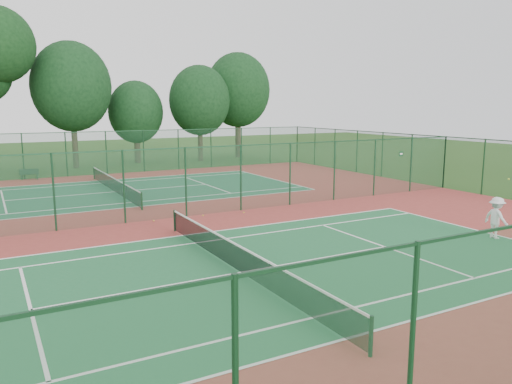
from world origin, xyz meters
The scene contains 16 objects.
ground centered at (0.00, 0.00, 0.00)m, with size 120.00×120.00×0.00m, color #2A5019.
red_pad centered at (0.00, 0.00, 0.01)m, with size 40.00×36.00×0.01m, color maroon.
court_near centered at (0.00, -9.00, 0.01)m, with size 23.77×10.97×0.01m, color #1E6136.
court_far centered at (0.00, 9.00, 0.01)m, with size 23.77×10.97×0.01m, color #1C5A38.
fence_north centered at (0.00, 18.00, 1.76)m, with size 40.00×0.09×3.50m.
fence_south centered at (0.00, -18.00, 1.76)m, with size 40.00×0.09×3.50m.
fence_east centered at (20.00, 0.00, 1.76)m, with size 0.09×36.00×3.50m.
fence_divider centered at (0.00, 0.00, 1.76)m, with size 40.00×0.09×3.50m.
tennis_net_near centered at (0.00, -9.00, 0.54)m, with size 0.10×12.90×0.97m.
tennis_net_far centered at (0.00, 9.00, 0.54)m, with size 0.10×12.90×0.97m.
player_near centered at (11.38, -10.21, 0.89)m, with size 1.13×0.65×1.75m, color silver.
bench centered at (-4.31, 17.54, 0.44)m, with size 1.38×0.58×0.82m.
stray_ball_a centered at (-0.26, -0.32, 0.04)m, with size 0.07×0.07×0.07m, color yellow.
stray_ball_b centered at (4.43, -0.69, 0.04)m, with size 0.06×0.06×0.06m, color yellow.
stray_ball_c centered at (2.28, -0.36, 0.04)m, with size 0.07×0.07×0.07m, color yellow.
evergreen_row centered at (0.50, 24.25, 0.00)m, with size 39.00×5.00×12.00m, color black, non-canonical shape.
Camera 1 is at (-7.17, -23.21, 5.51)m, focal length 35.00 mm.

